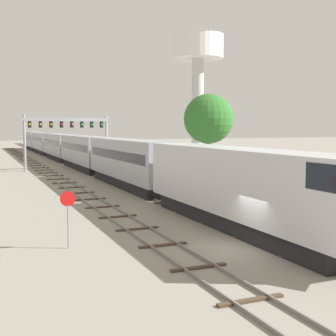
# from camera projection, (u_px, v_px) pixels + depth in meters

# --- Properties ---
(ground_plane) EXTENTS (400.00, 400.00, 0.00)m
(ground_plane) POSITION_uv_depth(u_px,v_px,m) (243.00, 249.00, 22.52)
(ground_plane) COLOR gray
(track_main) EXTENTS (2.60, 200.00, 0.16)m
(track_main) POSITION_uv_depth(u_px,v_px,m) (65.00, 162.00, 78.34)
(track_main) COLOR slate
(track_main) RESTS_ON ground
(track_near) EXTENTS (2.60, 160.00, 0.16)m
(track_near) POSITION_uv_depth(u_px,v_px,m) (50.00, 174.00, 57.85)
(track_near) COLOR slate
(track_near) RESTS_ON ground
(passenger_train) EXTENTS (3.04, 125.07, 4.80)m
(passenger_train) POSITION_uv_depth(u_px,v_px,m) (69.00, 148.00, 74.67)
(passenger_train) COLOR silver
(passenger_train) RESTS_ON ground
(signal_gantry) EXTENTS (12.10, 0.49, 7.71)m
(signal_gantry) POSITION_uv_depth(u_px,v_px,m) (67.00, 129.00, 63.92)
(signal_gantry) COLOR #999BA0
(signal_gantry) RESTS_ON ground
(water_tower) EXTENTS (11.19, 11.19, 27.14)m
(water_tower) POSITION_uv_depth(u_px,v_px,m) (198.00, 54.00, 98.05)
(water_tower) COLOR beige
(water_tower) RESTS_ON ground
(stop_sign) EXTENTS (0.76, 0.08, 2.88)m
(stop_sign) POSITION_uv_depth(u_px,v_px,m) (68.00, 211.00, 22.40)
(stop_sign) COLOR gray
(stop_sign) RESTS_ON ground
(trackside_tree_left) EXTENTS (6.12, 6.12, 10.12)m
(trackside_tree_left) POSITION_uv_depth(u_px,v_px,m) (209.00, 119.00, 55.49)
(trackside_tree_left) COLOR brown
(trackside_tree_left) RESTS_ON ground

